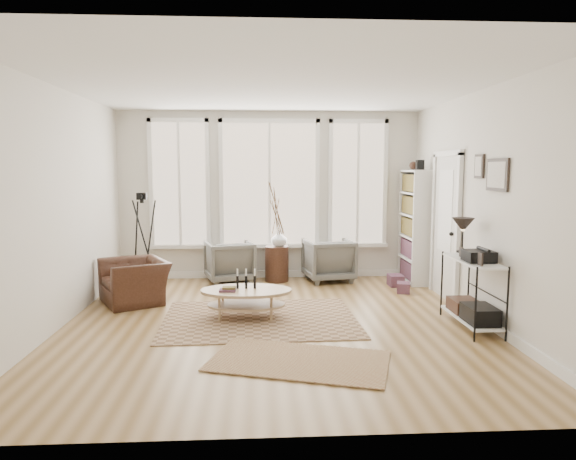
{
  "coord_description": "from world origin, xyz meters",
  "views": [
    {
      "loc": [
        -0.19,
        -6.23,
        1.93
      ],
      "look_at": [
        0.2,
        0.6,
        1.1
      ],
      "focal_mm": 32.0,
      "sensor_mm": 36.0,
      "label": 1
    }
  ],
  "objects": [
    {
      "name": "room",
      "position": [
        0.02,
        0.03,
        1.43
      ],
      "size": [
        5.5,
        5.54,
        2.9
      ],
      "color": "#A28154",
      "rests_on": "ground"
    },
    {
      "name": "bay_window",
      "position": [
        0.0,
        2.71,
        1.61
      ],
      "size": [
        4.14,
        0.12,
        2.24
      ],
      "color": "tan",
      "rests_on": "ground"
    },
    {
      "name": "door",
      "position": [
        2.57,
        1.15,
        1.12
      ],
      "size": [
        0.09,
        1.06,
        2.22
      ],
      "color": "silver",
      "rests_on": "ground"
    },
    {
      "name": "bookcase",
      "position": [
        2.44,
        2.23,
        0.96
      ],
      "size": [
        0.31,
        0.85,
        2.06
      ],
      "color": "white",
      "rests_on": "ground"
    },
    {
      "name": "low_shelf",
      "position": [
        2.38,
        -0.3,
        0.51
      ],
      "size": [
        0.38,
        1.08,
        1.3
      ],
      "color": "white",
      "rests_on": "ground"
    },
    {
      "name": "wall_art",
      "position": [
        2.58,
        -0.27,
        1.88
      ],
      "size": [
        0.04,
        0.88,
        0.44
      ],
      "color": "black",
      "rests_on": "ground"
    },
    {
      "name": "rug_main",
      "position": [
        -0.19,
        0.17,
        0.01
      ],
      "size": [
        2.5,
        1.91,
        0.01
      ],
      "primitive_type": "cube",
      "rotation": [
        0.0,
        0.0,
        0.03
      ],
      "color": "brown",
      "rests_on": "ground"
    },
    {
      "name": "rug_runner",
      "position": [
        0.2,
        -1.31,
        0.01
      ],
      "size": [
        1.96,
        1.45,
        0.01
      ],
      "primitive_type": "cube",
      "rotation": [
        0.0,
        0.0,
        -0.31
      ],
      "color": "brown",
      "rests_on": "ground"
    },
    {
      "name": "coffee_table",
      "position": [
        -0.37,
        0.26,
        0.29
      ],
      "size": [
        1.2,
        0.79,
        0.54
      ],
      "color": "tan",
      "rests_on": "ground"
    },
    {
      "name": "armchair_left",
      "position": [
        -0.69,
        2.4,
        0.35
      ],
      "size": [
        0.93,
        0.94,
        0.7
      ],
      "primitive_type": "imported",
      "rotation": [
        0.0,
        0.0,
        3.41
      ],
      "color": "slate",
      "rests_on": "ground"
    },
    {
      "name": "armchair_right",
      "position": [
        1.0,
        2.39,
        0.36
      ],
      "size": [
        0.9,
        0.92,
        0.72
      ],
      "primitive_type": "imported",
      "rotation": [
        0.0,
        0.0,
        3.31
      ],
      "color": "slate",
      "rests_on": "ground"
    },
    {
      "name": "side_table",
      "position": [
        0.11,
        2.4,
        0.81
      ],
      "size": [
        0.4,
        0.4,
        1.69
      ],
      "color": "#3D2318",
      "rests_on": "ground"
    },
    {
      "name": "vase",
      "position": [
        0.15,
        2.4,
        0.74
      ],
      "size": [
        0.32,
        0.32,
        0.28
      ],
      "primitive_type": "imported",
      "rotation": [
        0.0,
        0.0,
        -0.23
      ],
      "color": "silver",
      "rests_on": "side_table"
    },
    {
      "name": "accent_chair",
      "position": [
        -1.98,
        1.11,
        0.31
      ],
      "size": [
        1.23,
        1.18,
        0.62
      ],
      "primitive_type": "imported",
      "rotation": [
        0.0,
        0.0,
        -1.07
      ],
      "color": "#3D2318",
      "rests_on": "ground"
    },
    {
      "name": "tripod_camera",
      "position": [
        -2.04,
        2.01,
        0.71
      ],
      "size": [
        0.54,
        0.54,
        1.54
      ],
      "color": "black",
      "rests_on": "ground"
    },
    {
      "name": "book_stack_near",
      "position": [
        2.05,
        1.92,
        0.09
      ],
      "size": [
        0.23,
        0.29,
        0.19
      ],
      "primitive_type": "cube",
      "rotation": [
        0.0,
        0.0,
        0.0
      ],
      "color": "maroon",
      "rests_on": "ground"
    },
    {
      "name": "book_stack_far",
      "position": [
        2.05,
        1.47,
        0.08
      ],
      "size": [
        0.25,
        0.29,
        0.16
      ],
      "primitive_type": "cube",
      "rotation": [
        0.0,
        0.0,
        -0.26
      ],
      "color": "maroon",
      "rests_on": "ground"
    }
  ]
}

